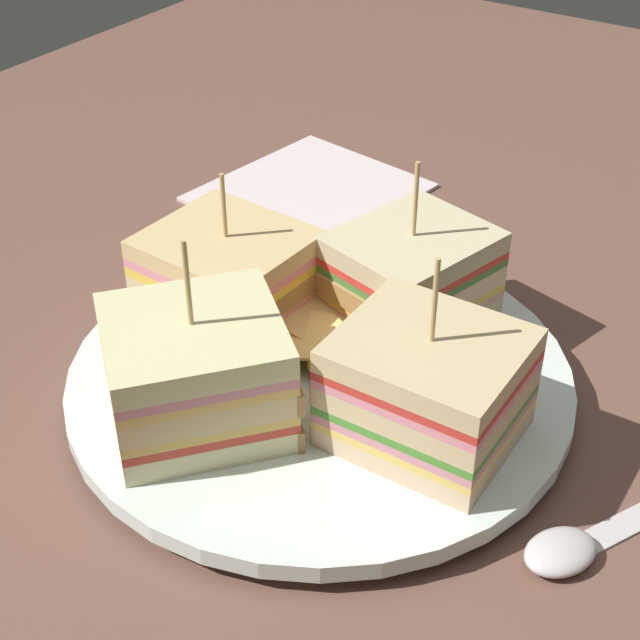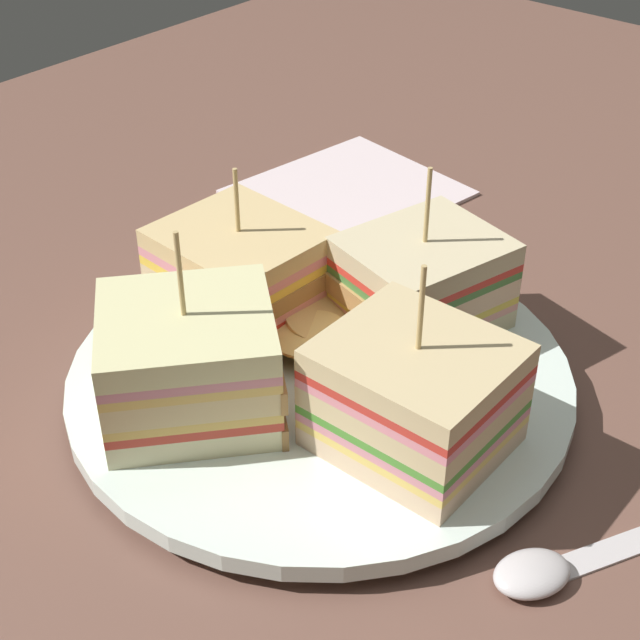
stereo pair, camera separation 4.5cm
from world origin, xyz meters
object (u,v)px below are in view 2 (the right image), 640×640
at_px(sandwich_wedge_2, 413,396).
at_px(sandwich_wedge_3, 421,283).
at_px(chip_pile, 334,342).
at_px(sandwich_wedge_1, 190,363).
at_px(napkin, 348,191).
at_px(sandwich_wedge_0, 241,272).
at_px(spoon, 572,561).
at_px(plate, 320,380).

bearing_deg(sandwich_wedge_2, sandwich_wedge_3, -57.22).
xyz_separation_m(sandwich_wedge_2, chip_pile, (0.03, 0.07, -0.02)).
bearing_deg(sandwich_wedge_1, napkin, 62.98).
bearing_deg(sandwich_wedge_2, sandwich_wedge_0, -11.72).
xyz_separation_m(sandwich_wedge_3, chip_pile, (-0.05, 0.01, -0.02)).
bearing_deg(sandwich_wedge_0, napkin, 113.33).
height_order(sandwich_wedge_0, sandwich_wedge_1, sandwich_wedge_1).
distance_m(sandwich_wedge_0, spoon, 0.22).
distance_m(sandwich_wedge_1, napkin, 0.26).
height_order(plate, sandwich_wedge_3, sandwich_wedge_3).
bearing_deg(plate, napkin, 35.68).
height_order(sandwich_wedge_2, napkin, sandwich_wedge_2).
height_order(sandwich_wedge_1, spoon, sandwich_wedge_1).
relative_size(sandwich_wedge_2, sandwich_wedge_3, 1.02).
relative_size(sandwich_wedge_3, napkin, 0.68).
xyz_separation_m(spoon, napkin, (0.19, 0.28, -0.00)).
height_order(sandwich_wedge_1, napkin, sandwich_wedge_1).
bearing_deg(spoon, sandwich_wedge_3, -94.27).
distance_m(chip_pile, spoon, 0.16).
height_order(sandwich_wedge_3, napkin, sandwich_wedge_3).
relative_size(plate, spoon, 1.90).
bearing_deg(sandwich_wedge_2, napkin, -45.63).
bearing_deg(plate, sandwich_wedge_2, -101.08).
distance_m(plate, napkin, 0.22).
relative_size(sandwich_wedge_0, sandwich_wedge_2, 0.90).
relative_size(sandwich_wedge_2, chip_pile, 1.29).
height_order(sandwich_wedge_0, sandwich_wedge_2, sandwich_wedge_2).
bearing_deg(sandwich_wedge_2, sandwich_wedge_1, 27.00).
xyz_separation_m(plate, sandwich_wedge_1, (-0.06, 0.03, 0.03)).
bearing_deg(napkin, sandwich_wedge_2, -134.65).
relative_size(sandwich_wedge_3, chip_pile, 1.26).
bearing_deg(sandwich_wedge_3, plate, 2.76).
bearing_deg(plate, sandwich_wedge_3, -11.47).
bearing_deg(spoon, sandwich_wedge_1, -49.53).
distance_m(plate, chip_pile, 0.02).
relative_size(sandwich_wedge_3, spoon, 0.70).
distance_m(sandwich_wedge_2, spoon, 0.09).
height_order(sandwich_wedge_2, spoon, sandwich_wedge_2).
xyz_separation_m(sandwich_wedge_1, spoon, (0.04, -0.18, -0.04)).
bearing_deg(chip_pile, napkin, 37.41).
height_order(sandwich_wedge_2, sandwich_wedge_3, sandwich_wedge_2).
distance_m(sandwich_wedge_3, spoon, 0.16).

